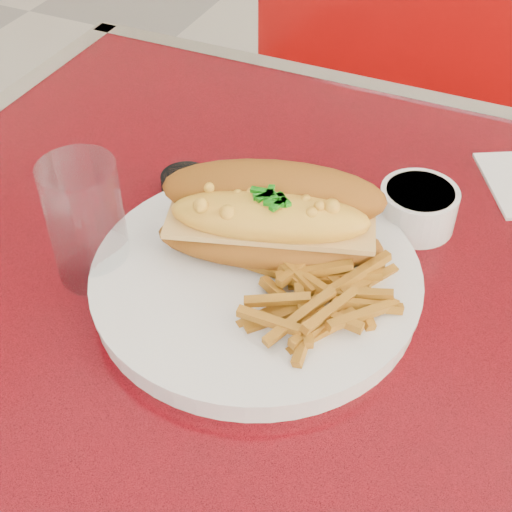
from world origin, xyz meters
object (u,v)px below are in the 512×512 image
at_px(dinner_plate, 256,279).
at_px(mac_hoagie, 271,217).
at_px(fork, 336,281).
at_px(water_tumbler, 86,222).
at_px(diner_table, 411,447).
at_px(gravy_ramekin, 418,207).
at_px(booth_bench_far, 491,223).
at_px(sauce_cup_left, 186,184).

height_order(dinner_plate, mac_hoagie, mac_hoagie).
distance_m(dinner_plate, mac_hoagie, 0.06).
xyz_separation_m(fork, water_tumbler, (-0.22, -0.06, 0.04)).
height_order(diner_table, mac_hoagie, mac_hoagie).
distance_m(mac_hoagie, gravy_ramekin, 0.16).
xyz_separation_m(booth_bench_far, gravy_ramekin, (-0.06, -0.67, 0.51)).
xyz_separation_m(booth_bench_far, dinner_plate, (-0.17, -0.82, 0.49)).
xyz_separation_m(diner_table, dinner_plate, (-0.17, -0.00, 0.17)).
height_order(mac_hoagie, fork, mac_hoagie).
bearing_deg(mac_hoagie, fork, -29.76).
relative_size(booth_bench_far, sauce_cup_left, 19.08).
height_order(diner_table, dinner_plate, dinner_plate).
relative_size(diner_table, mac_hoagie, 5.44).
bearing_deg(diner_table, fork, 172.18).
distance_m(diner_table, mac_hoagie, 0.28).
relative_size(diner_table, fork, 8.70).
distance_m(diner_table, booth_bench_far, 0.87).
height_order(dinner_plate, water_tumbler, water_tumbler).
xyz_separation_m(fork, gravy_ramekin, (0.04, 0.13, 0.00)).
height_order(diner_table, gravy_ramekin, gravy_ramekin).
xyz_separation_m(gravy_ramekin, sauce_cup_left, (-0.23, -0.05, -0.01)).
bearing_deg(water_tumbler, booth_bench_far, 69.68).
distance_m(dinner_plate, water_tumbler, 0.16).
relative_size(fork, sauce_cup_left, 2.25).
height_order(booth_bench_far, dinner_plate, booth_bench_far).
bearing_deg(fork, dinner_plate, 91.75).
bearing_deg(gravy_ramekin, dinner_plate, -126.23).
relative_size(diner_table, gravy_ramekin, 13.57).
height_order(dinner_plate, gravy_ramekin, gravy_ramekin).
bearing_deg(fork, mac_hoagie, 64.63).
bearing_deg(water_tumbler, mac_hoagie, 27.01).
bearing_deg(fork, water_tumbler, 92.35).
distance_m(gravy_ramekin, water_tumbler, 0.32).
distance_m(dinner_plate, fork, 0.07).
bearing_deg(water_tumbler, dinner_plate, 15.53).
relative_size(sauce_cup_left, water_tumbler, 0.52).
distance_m(dinner_plate, gravy_ramekin, 0.19).
distance_m(diner_table, water_tumbler, 0.39).
height_order(fork, gravy_ramekin, gravy_ramekin).
relative_size(dinner_plate, gravy_ramekin, 3.64).
distance_m(diner_table, sauce_cup_left, 0.36).
xyz_separation_m(booth_bench_far, mac_hoagie, (-0.17, -0.78, 0.54)).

